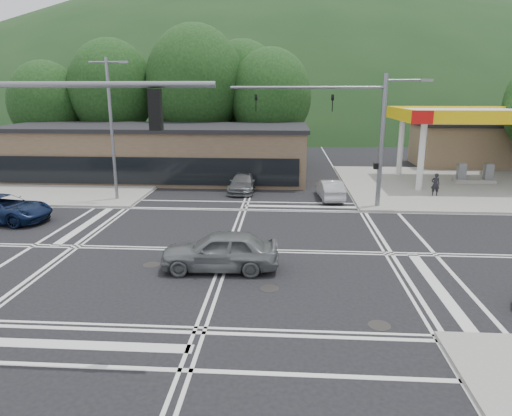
# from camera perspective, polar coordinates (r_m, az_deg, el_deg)

# --- Properties ---
(ground) EXTENTS (120.00, 120.00, 0.00)m
(ground) POSITION_cam_1_polar(r_m,az_deg,el_deg) (20.86, -3.42, -5.28)
(ground) COLOR black
(ground) RESTS_ON ground
(sidewalk_ne) EXTENTS (16.00, 16.00, 0.15)m
(sidewalk_ne) POSITION_cam_1_polar(r_m,az_deg,el_deg) (37.31, 23.25, 2.58)
(sidewalk_ne) COLOR gray
(sidewalk_ne) RESTS_ON ground
(sidewalk_nw) EXTENTS (16.00, 16.00, 0.15)m
(sidewalk_nw) POSITION_cam_1_polar(r_m,az_deg,el_deg) (39.29, -22.84, 3.17)
(sidewalk_nw) COLOR gray
(sidewalk_nw) RESTS_ON ground
(gas_station_canopy) EXTENTS (12.32, 8.34, 5.75)m
(gas_station_canopy) POSITION_cam_1_polar(r_m,az_deg,el_deg) (38.34, 26.36, 10.07)
(gas_station_canopy) COLOR silver
(gas_station_canopy) RESTS_ON ground
(convenience_store) EXTENTS (10.00, 6.00, 3.80)m
(convenience_store) POSITION_cam_1_polar(r_m,az_deg,el_deg) (48.05, 25.27, 7.03)
(convenience_store) COLOR #846B4F
(convenience_store) RESTS_ON ground
(commercial_row) EXTENTS (24.00, 8.00, 4.00)m
(commercial_row) POSITION_cam_1_polar(r_m,az_deg,el_deg) (38.29, -12.31, 6.64)
(commercial_row) COLOR brown
(commercial_row) RESTS_ON ground
(hill_north) EXTENTS (252.00, 126.00, 140.00)m
(hill_north) POSITION_cam_1_polar(r_m,az_deg,el_deg) (109.72, 2.48, 10.89)
(hill_north) COLOR #1A3718
(hill_north) RESTS_ON ground
(tree_n_a) EXTENTS (8.00, 8.00, 11.75)m
(tree_n_a) POSITION_cam_1_polar(r_m,az_deg,el_deg) (46.49, -17.60, 14.02)
(tree_n_a) COLOR #382619
(tree_n_a) RESTS_ON ground
(tree_n_b) EXTENTS (9.00, 9.00, 12.98)m
(tree_n_b) POSITION_cam_1_polar(r_m,az_deg,el_deg) (44.29, -7.61, 15.40)
(tree_n_b) COLOR #382619
(tree_n_b) RESTS_ON ground
(tree_n_c) EXTENTS (7.60, 7.60, 10.87)m
(tree_n_c) POSITION_cam_1_polar(r_m,az_deg,el_deg) (43.49, 1.81, 13.81)
(tree_n_c) COLOR #382619
(tree_n_c) RESTS_ON ground
(tree_n_d) EXTENTS (6.80, 6.80, 9.76)m
(tree_n_d) POSITION_cam_1_polar(r_m,az_deg,el_deg) (48.08, -24.73, 11.82)
(tree_n_d) COLOR #382619
(tree_n_d) RESTS_ON ground
(tree_n_e) EXTENTS (8.40, 8.40, 11.98)m
(tree_n_e) POSITION_cam_1_polar(r_m,az_deg,el_deg) (47.67, -1.74, 14.66)
(tree_n_e) COLOR #382619
(tree_n_e) RESTS_ON ground
(streetlight_nw) EXTENTS (2.50, 0.25, 9.00)m
(streetlight_nw) POSITION_cam_1_polar(r_m,az_deg,el_deg) (30.56, -17.55, 10.12)
(streetlight_nw) COLOR slate
(streetlight_nw) RESTS_ON ground
(signal_mast_ne) EXTENTS (11.65, 0.30, 8.00)m
(signal_mast_ne) POSITION_cam_1_polar(r_m,az_deg,el_deg) (28.08, 13.02, 10.13)
(signal_mast_ne) COLOR slate
(signal_mast_ne) RESTS_ON ground
(car_blue_west) EXTENTS (5.58, 3.13, 1.47)m
(car_blue_west) POSITION_cam_1_polar(r_m,az_deg,el_deg) (28.68, -29.08, -0.06)
(car_blue_west) COLOR #0D1A3A
(car_blue_west) RESTS_ON ground
(car_grey_center) EXTENTS (4.79, 2.07, 1.61)m
(car_grey_center) POSITION_cam_1_polar(r_m,az_deg,el_deg) (18.48, -4.52, -5.32)
(car_grey_center) COLOR slate
(car_grey_center) RESTS_ON ground
(car_queue_a) EXTENTS (1.70, 4.07, 1.31)m
(car_queue_a) POSITION_cam_1_polar(r_m,az_deg,el_deg) (30.72, 9.25, 2.33)
(car_queue_a) COLOR #A2A3A9
(car_queue_a) RESTS_ON ground
(car_queue_b) EXTENTS (1.96, 4.08, 1.35)m
(car_queue_b) POSITION_cam_1_polar(r_m,az_deg,el_deg) (36.43, 2.59, 4.45)
(car_queue_b) COLOR white
(car_queue_b) RESTS_ON ground
(car_northbound) EXTENTS (1.93, 4.43, 1.27)m
(car_northbound) POSITION_cam_1_polar(r_m,az_deg,el_deg) (32.56, -1.64, 3.17)
(car_northbound) COLOR #55585A
(car_northbound) RESTS_ON ground
(pedestrian) EXTENTS (0.58, 0.40, 1.53)m
(pedestrian) POSITION_cam_1_polar(r_m,az_deg,el_deg) (32.91, 21.51, 2.77)
(pedestrian) COLOR black
(pedestrian) RESTS_ON sidewalk_ne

